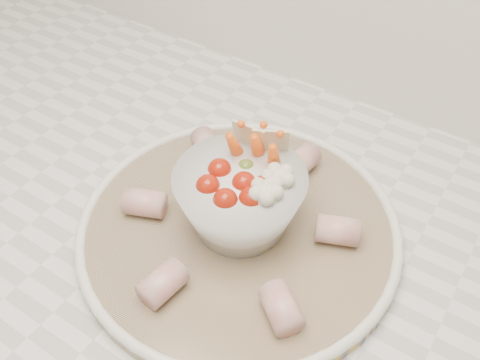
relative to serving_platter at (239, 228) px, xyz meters
The scene contains 3 objects.
serving_platter is the anchor object (origin of this frame).
veggie_bowl 0.05m from the serving_platter, 82.77° to the left, with size 0.15×0.15×0.11m.
cured_meat_rolls 0.02m from the serving_platter, 86.42° to the left, with size 0.26×0.29×0.03m.
Camera 1 is at (0.32, 1.10, 1.41)m, focal length 40.00 mm.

